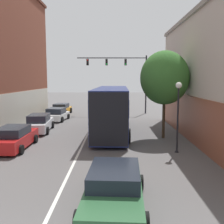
# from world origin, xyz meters

# --- Properties ---
(lane_center_line) EXTENTS (0.14, 44.53, 0.01)m
(lane_center_line) POSITION_xyz_m (0.00, 16.27, 0.00)
(lane_center_line) COLOR silver
(lane_center_line) RESTS_ON ground_plane
(bus) EXTENTS (3.00, 11.17, 3.65)m
(bus) POSITION_xyz_m (1.91, 16.43, 2.04)
(bus) COLOR navy
(bus) RESTS_ON ground_plane
(hatchback_foreground) EXTENTS (2.32, 4.76, 1.31)m
(hatchback_foreground) POSITION_xyz_m (2.11, 3.97, 0.63)
(hatchback_foreground) COLOR #285633
(hatchback_foreground) RESTS_ON ground_plane
(parked_car_left_near) EXTENTS (2.14, 4.18, 1.33)m
(parked_car_left_near) POSITION_xyz_m (-4.46, 27.69, 0.64)
(parked_car_left_near) COLOR orange
(parked_car_left_near) RESTS_ON ground_plane
(parked_car_left_mid) EXTENTS (2.20, 4.63, 1.45)m
(parked_car_left_mid) POSITION_xyz_m (-4.14, 16.91, 0.69)
(parked_car_left_mid) COLOR silver
(parked_car_left_mid) RESTS_ON ground_plane
(parked_car_left_far) EXTENTS (2.01, 4.49, 1.41)m
(parked_car_left_far) POSITION_xyz_m (-4.20, 11.51, 0.66)
(parked_car_left_far) COLOR red
(parked_car_left_far) RESTS_ON ground_plane
(parked_car_left_distant) EXTENTS (2.29, 3.99, 1.34)m
(parked_car_left_distant) POSITION_xyz_m (-3.97, 22.65, 0.63)
(parked_car_left_distant) COLOR silver
(parked_car_left_distant) RESTS_ON ground_plane
(traffic_signal_gantry) EXTENTS (8.70, 0.36, 7.25)m
(traffic_signal_gantry) POSITION_xyz_m (3.31, 28.52, 5.40)
(traffic_signal_gantry) COLOR black
(traffic_signal_gantry) RESTS_ON ground_plane
(street_lamp) EXTENTS (0.37, 0.37, 4.18)m
(street_lamp) POSITION_xyz_m (5.85, 10.69, 2.69)
(street_lamp) COLOR black
(street_lamp) RESTS_ON ground_plane
(street_tree_near) EXTENTS (3.54, 3.19, 6.39)m
(street_tree_near) POSITION_xyz_m (5.76, 14.57, 4.44)
(street_tree_near) COLOR #3D2D1E
(street_tree_near) RESTS_ON ground_plane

